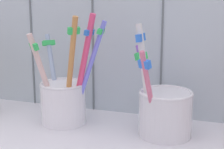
{
  "coord_description": "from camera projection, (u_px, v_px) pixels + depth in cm",
  "views": [
    {
      "loc": [
        17.21,
        -49.09,
        23.8
      ],
      "look_at": [
        0.0,
        2.83,
        11.13
      ],
      "focal_mm": 56.4,
      "sensor_mm": 36.0,
      "label": 1
    }
  ],
  "objects": [
    {
      "name": "counter_slab",
      "position": [
        106.0,
        140.0,
        0.56
      ],
      "size": [
        64.0,
        22.0,
        2.0
      ],
      "primitive_type": "cube",
      "color": "silver",
      "rests_on": "ground"
    },
    {
      "name": "tile_wall_back",
      "position": [
        128.0,
        1.0,
        0.62
      ],
      "size": [
        64.0,
        2.2,
        45.0
      ],
      "color": "#B2C1CC",
      "rests_on": "ground"
    },
    {
      "name": "toothbrush_cup_left",
      "position": [
        64.0,
        98.0,
        0.6
      ],
      "size": [
        13.4,
        9.35,
        18.87
      ],
      "color": "white",
      "rests_on": "counter_slab"
    },
    {
      "name": "toothbrush_cup_right",
      "position": [
        164.0,
        110.0,
        0.55
      ],
      "size": [
        10.23,
        10.17,
        17.46
      ],
      "color": "silver",
      "rests_on": "counter_slab"
    }
  ]
}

